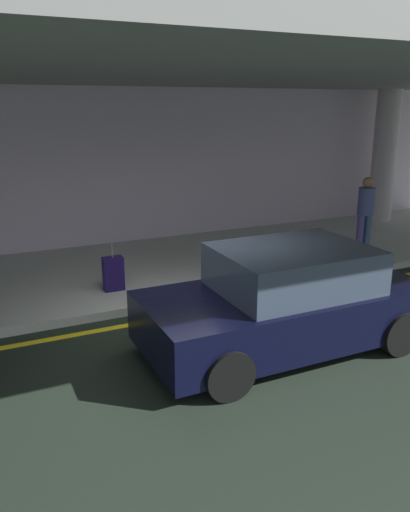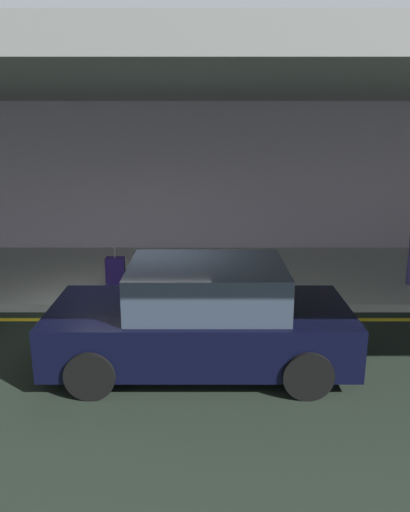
{
  "view_description": "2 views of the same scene",
  "coord_description": "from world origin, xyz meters",
  "px_view_note": "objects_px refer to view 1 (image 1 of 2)",
  "views": [
    {
      "loc": [
        -2.83,
        -6.7,
        3.4
      ],
      "look_at": [
        0.88,
        1.23,
        0.8
      ],
      "focal_mm": 35.89,
      "sensor_mm": 36.0,
      "label": 1
    },
    {
      "loc": [
        1.14,
        -7.69,
        3.4
      ],
      "look_at": [
        1.11,
        1.49,
        0.92
      ],
      "focal_mm": 35.98,
      "sensor_mm": 36.0,
      "label": 2
    }
  ],
  "objects_px": {
    "support_column_left_mid": "(384,157)",
    "suitcase_upright_primary": "(113,274)",
    "car_black": "(287,301)",
    "traveler_with_luggage": "(366,208)"
  },
  "relations": [
    {
      "from": "support_column_left_mid",
      "to": "suitcase_upright_primary",
      "type": "height_order",
      "value": "support_column_left_mid"
    },
    {
      "from": "car_black",
      "to": "suitcase_upright_primary",
      "type": "bearing_deg",
      "value": -59.13
    },
    {
      "from": "support_column_left_mid",
      "to": "car_black",
      "type": "distance_m",
      "value": 8.93
    },
    {
      "from": "suitcase_upright_primary",
      "to": "support_column_left_mid",
      "type": "bearing_deg",
      "value": 15.79
    },
    {
      "from": "support_column_left_mid",
      "to": "car_black",
      "type": "bearing_deg",
      "value": -141.42
    },
    {
      "from": "car_black",
      "to": "suitcase_upright_primary",
      "type": "distance_m",
      "value": 3.47
    },
    {
      "from": "support_column_left_mid",
      "to": "suitcase_upright_primary",
      "type": "distance_m",
      "value": 9.1
    },
    {
      "from": "car_black",
      "to": "traveler_with_luggage",
      "type": "bearing_deg",
      "value": -141.75
    },
    {
      "from": "traveler_with_luggage",
      "to": "suitcase_upright_primary",
      "type": "distance_m",
      "value": 6.05
    },
    {
      "from": "car_black",
      "to": "suitcase_upright_primary",
      "type": "height_order",
      "value": "car_black"
    }
  ]
}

